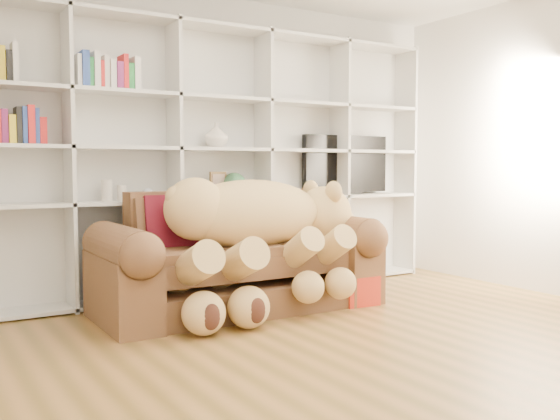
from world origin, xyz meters
TOP-DOWN VIEW (x-y plane):
  - floor at (0.00, 0.00)m, footprint 5.00×5.00m
  - wall_back at (0.00, 2.50)m, footprint 5.00×0.02m
  - bookshelf at (-0.24, 2.36)m, footprint 4.43×0.35m
  - sofa at (-0.16, 1.67)m, footprint 2.25×0.97m
  - teddy_bear at (-0.08, 1.48)m, footprint 1.83×0.96m
  - throw_pillow at (-0.66, 1.82)m, footprint 0.46×0.28m
  - gift_box at (0.75, 1.30)m, footprint 0.32×0.30m
  - tv at (1.44, 2.35)m, footprint 1.01×0.18m
  - picture_frame at (-0.03, 2.30)m, footprint 0.18×0.06m
  - green_vase at (0.14, 2.30)m, footprint 0.23×0.23m
  - figurine_tall at (-1.03, 2.30)m, footprint 0.09×0.09m
  - figurine_short at (-0.90, 2.30)m, footprint 0.08×0.08m
  - snow_globe at (-0.68, 2.30)m, footprint 0.09×0.09m
  - shelf_vase at (-0.04, 2.30)m, footprint 0.22×0.22m

SIDE VIEW (x-z plane):
  - floor at x=0.00m, z-range 0.00..0.00m
  - gift_box at x=0.75m, z-range 0.00..0.24m
  - sofa at x=-0.16m, z-range -0.12..0.83m
  - teddy_bear at x=-0.08m, z-range 0.14..1.20m
  - throw_pillow at x=-0.66m, z-range 0.47..0.93m
  - snow_globe at x=-0.68m, z-range 0.87..0.96m
  - figurine_short at x=-0.90m, z-range 0.86..0.99m
  - figurine_tall at x=-1.03m, z-range 0.86..1.04m
  - green_vase at x=0.14m, z-range 0.86..1.09m
  - picture_frame at x=-0.03m, z-range 0.88..1.10m
  - tv at x=1.44m, z-range 0.86..1.46m
  - bookshelf at x=-0.24m, z-range 0.11..2.51m
  - wall_back at x=0.00m, z-range 0.00..2.70m
  - shelf_vase at x=-0.04m, z-range 1.31..1.53m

